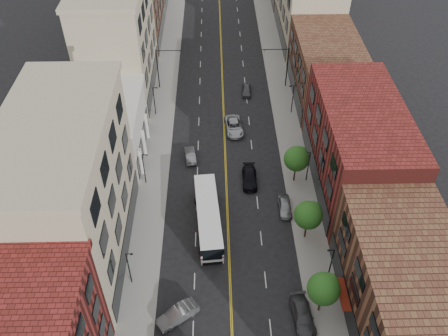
{
  "coord_description": "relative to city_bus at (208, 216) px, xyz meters",
  "views": [
    {
      "loc": [
        -1.39,
        -22.95,
        45.18
      ],
      "look_at": [
        -0.37,
        21.36,
        5.0
      ],
      "focal_mm": 38.0,
      "sensor_mm": 36.0,
      "label": 1
    }
  ],
  "objects": [
    {
      "name": "lamp_l_2",
      "position": [
        -8.51,
        7.86,
        1.14
      ],
      "size": [
        0.81,
        0.55,
        5.05
      ],
      "color": "black",
      "rests_on": "sidewalk_left"
    },
    {
      "name": "car_lane_behind",
      "position": [
        -2.61,
        12.91,
        -1.17
      ],
      "size": [
        1.91,
        4.13,
        1.31
      ],
      "primitive_type": "imported",
      "rotation": [
        0.0,
        0.0,
        3.28
      ],
      "color": "#55565B",
      "rests_on": "ground"
    },
    {
      "name": "bldg_r_far_b",
      "position": [
        19.45,
        49.86,
        5.17
      ],
      "size": [
        10.0,
        22.0,
        14.0
      ],
      "primitive_type": "cube",
      "color": "tan",
      "rests_on": "ground"
    },
    {
      "name": "bldg_l_far_a",
      "position": [
        -14.55,
        31.86,
        7.17
      ],
      "size": [
        10.0,
        20.0,
        18.0
      ],
      "primitive_type": "cube",
      "color": "tan",
      "rests_on": "ground"
    },
    {
      "name": "bldg_l_white",
      "position": [
        -14.55,
        14.86,
        2.17
      ],
      "size": [
        10.0,
        14.0,
        8.0
      ],
      "primitive_type": "cube",
      "color": "silver",
      "rests_on": "ground"
    },
    {
      "name": "bldg_r_far_a",
      "position": [
        19.45,
        28.86,
        3.17
      ],
      "size": [
        10.0,
        20.0,
        10.0
      ],
      "primitive_type": "cube",
      "color": "brown",
      "rests_on": "ground"
    },
    {
      "name": "sidewalk_right",
      "position": [
        12.45,
        18.86,
        -1.75
      ],
      "size": [
        4.0,
        110.0,
        0.15
      ],
      "primitive_type": "cube",
      "color": "gray",
      "rests_on": "ground"
    },
    {
      "name": "bldg_l_far_b",
      "position": [
        -14.55,
        51.86,
        5.67
      ],
      "size": [
        10.0,
        20.0,
        15.0
      ],
      "primitive_type": "cube",
      "color": "brown",
      "rests_on": "ground"
    },
    {
      "name": "tree_r_1",
      "position": [
        11.83,
        -12.06,
        2.3
      ],
      "size": [
        3.4,
        3.4,
        5.59
      ],
      "color": "black",
      "rests_on": "sidewalk_right"
    },
    {
      "name": "car_lane_b",
      "position": [
        3.95,
        19.45,
        -1.05
      ],
      "size": [
        3.1,
        5.81,
        1.55
      ],
      "primitive_type": "imported",
      "rotation": [
        0.0,
        0.0,
        0.1
      ],
      "color": "#ACB0B4",
      "rests_on": "ground"
    },
    {
      "name": "lamp_l_3",
      "position": [
        -8.51,
        23.86,
        1.14
      ],
      "size": [
        0.81,
        0.55,
        5.05
      ],
      "color": "black",
      "rests_on": "sidewalk_left"
    },
    {
      "name": "tree_r_2",
      "position": [
        11.83,
        -2.06,
        2.3
      ],
      "size": [
        3.4,
        3.4,
        5.59
      ],
      "color": "black",
      "rests_on": "sidewalk_right"
    },
    {
      "name": "bldg_l_tanoffice",
      "position": [
        -14.55,
        -3.14,
        7.17
      ],
      "size": [
        10.0,
        22.0,
        18.0
      ],
      "primitive_type": "cube",
      "color": "tan",
      "rests_on": "ground"
    },
    {
      "name": "lamp_r_2",
      "position": [
        13.4,
        7.86,
        1.14
      ],
      "size": [
        0.81,
        0.55,
        5.05
      ],
      "color": "black",
      "rests_on": "sidewalk_right"
    },
    {
      "name": "signal_mast_right",
      "position": [
        12.71,
        31.86,
        2.82
      ],
      "size": [
        4.49,
        0.18,
        7.2
      ],
      "color": "black",
      "rests_on": "sidewalk_right"
    },
    {
      "name": "bldg_r_mid",
      "position": [
        19.45,
        7.86,
        4.17
      ],
      "size": [
        10.0,
        22.0,
        12.0
      ],
      "primitive_type": "cube",
      "color": "#5E1C18",
      "rests_on": "ground"
    },
    {
      "name": "sidewalk_left",
      "position": [
        -7.55,
        18.86,
        -1.75
      ],
      "size": [
        4.0,
        110.0,
        0.15
      ],
      "primitive_type": "cube",
      "color": "gray",
      "rests_on": "ground"
    },
    {
      "name": "car_lane_a",
      "position": [
        5.63,
        7.86,
        -1.11
      ],
      "size": [
        2.05,
        4.94,
        1.43
      ],
      "primitive_type": "imported",
      "rotation": [
        0.0,
        0.0,
        -0.01
      ],
      "color": "black",
      "rests_on": "ground"
    },
    {
      "name": "lamp_l_1",
      "position": [
        -8.51,
        -8.14,
        1.14
      ],
      "size": [
        0.81,
        0.55,
        5.05
      ],
      "color": "black",
      "rests_on": "sidewalk_left"
    },
    {
      "name": "bldg_r_near",
      "position": [
        19.45,
        -16.14,
        3.17
      ],
      "size": [
        10.0,
        26.0,
        10.0
      ],
      "primitive_type": "cube",
      "color": "brown",
      "rests_on": "ground"
    },
    {
      "name": "tree_r_3",
      "position": [
        11.83,
        7.94,
        2.3
      ],
      "size": [
        3.4,
        3.4,
        5.59
      ],
      "color": "black",
      "rests_on": "sidewalk_right"
    },
    {
      "name": "car_parked_mid",
      "position": [
        9.85,
        -13.16,
        -1.09
      ],
      "size": [
        2.53,
        5.26,
        1.48
      ],
      "primitive_type": "imported",
      "rotation": [
        0.0,
        0.0,
        0.09
      ],
      "color": "#424146",
      "rests_on": "ground"
    },
    {
      "name": "car_angle_b",
      "position": [
        -3.15,
        -12.72,
        -1.07
      ],
      "size": [
        4.67,
        3.97,
        1.51
      ],
      "primitive_type": "imported",
      "rotation": [
        0.0,
        0.0,
        -0.95
      ],
      "color": "#989B9F",
      "rests_on": "ground"
    },
    {
      "name": "car_lane_c",
      "position": [
        6.5,
        29.77,
        -1.18
      ],
      "size": [
        1.79,
        3.89,
        1.29
      ],
      "primitive_type": "imported",
      "rotation": [
        0.0,
        0.0,
        -0.07
      ],
      "color": "#48484C",
      "rests_on": "ground"
    },
    {
      "name": "lamp_r_3",
      "position": [
        13.4,
        23.86,
        1.14
      ],
      "size": [
        0.81,
        0.55,
        5.05
      ],
      "color": "black",
      "rests_on": "sidewalk_right"
    },
    {
      "name": "city_bus",
      "position": [
        0.0,
        0.0,
        0.0
      ],
      "size": [
        3.7,
        12.4,
        3.14
      ],
      "rotation": [
        0.0,
        0.0,
        0.08
      ],
      "color": "silver",
      "rests_on": "ground"
    },
    {
      "name": "lamp_r_1",
      "position": [
        13.4,
        -8.14,
        1.14
      ],
      "size": [
        0.81,
        0.55,
        5.05
      ],
      "color": "black",
      "rests_on": "sidewalk_right"
    },
    {
      "name": "car_parked_far",
      "position": [
        9.85,
        2.44,
        -1.14
      ],
      "size": [
        1.65,
        4.07,
        1.38
      ],
      "primitive_type": "imported",
      "rotation": [
        0.0,
        0.0,
        -0.0
      ],
      "color": "gray",
      "rests_on": "ground"
    },
    {
      "name": "signal_mast_left",
      "position": [
        -7.82,
        31.86,
        2.82
      ],
      "size": [
        4.49,
        0.18,
        7.2
      ],
      "color": "black",
      "rests_on": "sidewalk_left"
    }
  ]
}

